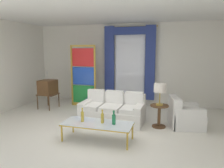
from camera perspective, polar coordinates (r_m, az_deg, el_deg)
name	(u,v)px	position (r m, az deg, el deg)	size (l,w,h in m)	color
ground_plane	(101,129)	(5.61, -2.99, -12.05)	(16.00, 16.00, 0.00)	silver
wall_rear	(127,64)	(8.20, 4.03, 5.39)	(8.00, 0.12, 3.00)	white
ceiling_slab	(110,13)	(6.08, -0.61, 18.53)	(8.00, 7.60, 0.04)	white
curtained_window	(129,58)	(8.00, 4.67, 7.02)	(2.00, 0.17, 2.70)	white
couch_white_long	(113,111)	(6.13, 0.29, -7.18)	(1.78, 0.97, 0.86)	white
coffee_table	(97,124)	(4.86, -3.92, -10.68)	(1.57, 0.63, 0.41)	silver
bottle_blue_decanter	(102,118)	(4.80, -2.59, -8.96)	(0.07, 0.07, 0.31)	gold
bottle_crystal_tall	(82,116)	(4.93, -7.94, -8.47)	(0.07, 0.07, 0.32)	gold
bottle_amber_squat	(114,119)	(4.72, 0.49, -9.27)	(0.08, 0.08, 0.31)	#196B3D
vintage_tv	(48,88)	(7.73, -16.81, -0.96)	(0.62, 0.63, 1.35)	brown
armchair_white	(184,116)	(6.02, 18.68, -8.14)	(0.96, 0.95, 0.80)	white
stained_glass_divider	(83,77)	(7.74, -7.70, 1.82)	(0.95, 0.05, 2.20)	gold
peacock_figurine	(88,103)	(7.46, -6.31, -4.96)	(0.44, 0.60, 0.50)	beige
round_side_table	(159,114)	(5.80, 12.50, -7.82)	(0.48, 0.48, 0.59)	brown
table_lamp_brass	(160,89)	(5.65, 12.73, -1.27)	(0.32, 0.32, 0.57)	#B29338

